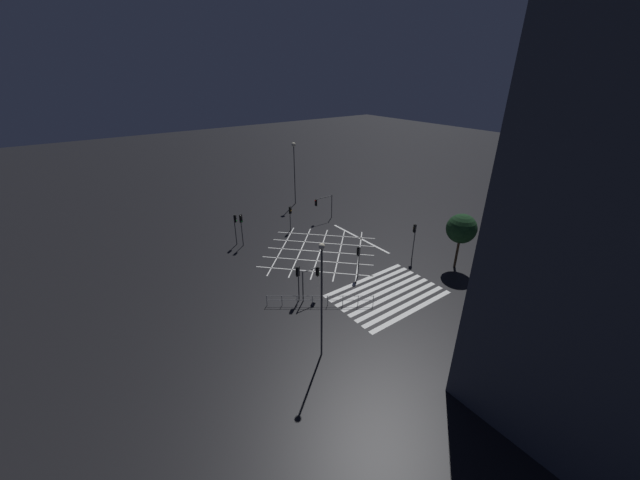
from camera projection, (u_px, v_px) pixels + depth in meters
ground_plane at (320, 251)px, 41.65m from camera, size 200.00×200.00×0.00m
road_markings at (364, 277)px, 36.56m from camera, size 15.43×21.94×0.01m
traffic_light_sw_main at (312, 276)px, 32.28m from camera, size 1.90×0.36×3.20m
traffic_light_ne_main at (322, 203)px, 49.24m from camera, size 3.01×0.36×3.42m
traffic_light_se_cross at (414, 234)px, 38.89m from camera, size 0.36×0.39×4.17m
traffic_light_median_south at (358, 255)px, 35.77m from camera, size 0.36×0.39×3.32m
traffic_light_nw_main at (235, 223)px, 42.20m from camera, size 0.39×0.36×3.85m
traffic_light_sw_cross at (298, 276)px, 31.87m from camera, size 0.36×0.39×3.50m
traffic_light_nw_cross at (241, 224)px, 41.77m from camera, size 0.36×0.39×4.03m
traffic_light_median_north at (290, 214)px, 46.01m from camera, size 0.36×0.39×3.37m
street_lamp_east at (294, 158)px, 53.41m from camera, size 0.63×0.63×9.51m
street_lamp_west at (322, 288)px, 24.09m from camera, size 0.43×0.43×9.26m
street_tree_near at (461, 229)px, 36.46m from camera, size 3.07×3.07×6.05m
pedestrian_railing at (320, 299)px, 31.86m from camera, size 7.79×5.68×1.05m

